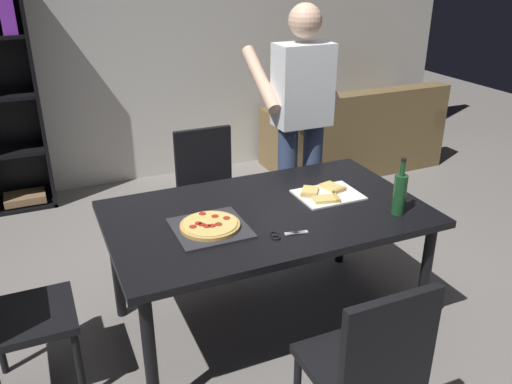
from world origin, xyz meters
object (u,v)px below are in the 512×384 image
(person_serving_pizza, at_px, (301,117))
(pepperoni_pizza_on_tray, at_px, (210,226))
(dining_table, at_px, (267,222))
(couch, at_px, (354,139))
(chair_near_camera, at_px, (370,363))
(wine_bottle, at_px, (400,193))
(chair_left_end, at_px, (7,307))
(kitchen_scissors, at_px, (283,234))
(chair_far_side, at_px, (209,184))

(person_serving_pizza, xyz_separation_m, pepperoni_pizza_on_tray, (-0.96, -0.85, -0.23))
(dining_table, bearing_deg, pepperoni_pizza_on_tray, -168.18)
(couch, height_order, person_serving_pizza, person_serving_pizza)
(chair_near_camera, bearing_deg, wine_bottle, 47.43)
(chair_left_end, relative_size, person_serving_pizza, 0.51)
(kitchen_scissors, bearing_deg, chair_near_camera, -86.32)
(chair_far_side, height_order, person_serving_pizza, person_serving_pizza)
(couch, bearing_deg, person_serving_pizza, -136.81)
(person_serving_pizza, distance_m, kitchen_scissors, 1.27)
(dining_table, bearing_deg, person_serving_pizza, 51.79)
(chair_far_side, distance_m, wine_bottle, 1.49)
(chair_near_camera, xyz_separation_m, couch, (1.90, 2.98, -0.21))
(kitchen_scissors, bearing_deg, pepperoni_pizza_on_tray, 145.57)
(couch, bearing_deg, dining_table, -133.73)
(chair_left_end, bearing_deg, wine_bottle, -8.93)
(chair_far_side, height_order, kitchen_scissors, chair_far_side)
(dining_table, xyz_separation_m, chair_near_camera, (-0.00, -1.00, -0.17))
(chair_near_camera, distance_m, person_serving_pizza, 1.94)
(dining_table, height_order, pepperoni_pizza_on_tray, pepperoni_pizza_on_tray)
(person_serving_pizza, bearing_deg, couch, 43.19)
(chair_left_end, bearing_deg, couch, 31.48)
(chair_near_camera, bearing_deg, pepperoni_pizza_on_tray, 110.91)
(chair_left_end, relative_size, couch, 0.53)
(pepperoni_pizza_on_tray, bearing_deg, chair_near_camera, -69.09)
(chair_far_side, height_order, pepperoni_pizza_on_tray, chair_far_side)
(chair_left_end, height_order, kitchen_scissors, chair_left_end)
(dining_table, height_order, person_serving_pizza, person_serving_pizza)
(wine_bottle, bearing_deg, kitchen_scissors, 177.79)
(wine_bottle, distance_m, kitchen_scissors, 0.69)
(chair_near_camera, relative_size, person_serving_pizza, 0.51)
(pepperoni_pizza_on_tray, relative_size, kitchen_scissors, 1.86)
(dining_table, height_order, chair_left_end, chair_left_end)
(chair_far_side, bearing_deg, kitchen_scissors, -92.05)
(couch, bearing_deg, chair_far_side, -152.47)
(couch, distance_m, kitchen_scissors, 3.02)
(pepperoni_pizza_on_tray, height_order, kitchen_scissors, pepperoni_pizza_on_tray)
(chair_far_side, distance_m, person_serving_pizza, 0.81)
(pepperoni_pizza_on_tray, bearing_deg, person_serving_pizza, 41.41)
(wine_bottle, bearing_deg, couch, 61.05)
(person_serving_pizza, bearing_deg, dining_table, -128.21)
(chair_far_side, bearing_deg, chair_near_camera, -90.00)
(dining_table, relative_size, chair_far_side, 1.91)
(dining_table, height_order, wine_bottle, wine_bottle)
(chair_near_camera, distance_m, pepperoni_pizza_on_tray, 1.02)
(chair_near_camera, distance_m, kitchen_scissors, 0.75)
(chair_left_end, bearing_deg, dining_table, 0.00)
(pepperoni_pizza_on_tray, bearing_deg, chair_far_side, 71.77)
(wine_bottle, bearing_deg, pepperoni_pizza_on_tray, 166.48)
(couch, height_order, wine_bottle, wine_bottle)
(dining_table, distance_m, couch, 2.78)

